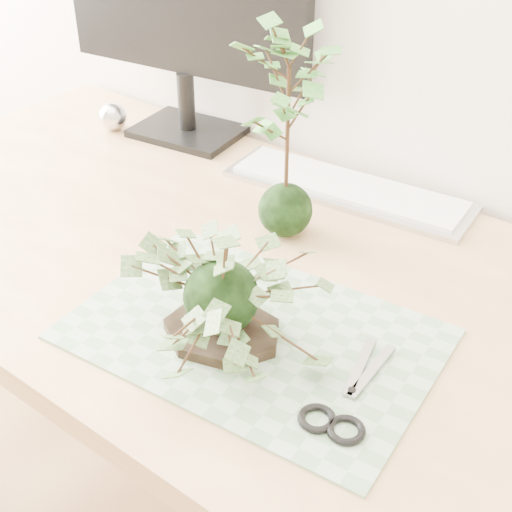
# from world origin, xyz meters

# --- Properties ---
(desk) EXTENTS (1.60, 0.70, 0.74)m
(desk) POSITION_xyz_m (-0.04, 1.23, 0.65)
(desk) COLOR tan
(desk) RESTS_ON ground_plane
(cutting_mat) EXTENTS (0.48, 0.34, 0.00)m
(cutting_mat) POSITION_xyz_m (0.02, 1.11, 0.74)
(cutting_mat) COLOR #689068
(cutting_mat) RESTS_ON desk
(stone_dish) EXTENTS (0.19, 0.19, 0.01)m
(stone_dish) POSITION_xyz_m (-0.01, 1.08, 0.75)
(stone_dish) COLOR black
(stone_dish) RESTS_ON cutting_mat
(ivy_kokedama) EXTENTS (0.33, 0.33, 0.19)m
(ivy_kokedama) POSITION_xyz_m (-0.01, 1.08, 0.85)
(ivy_kokedama) COLOR black
(ivy_kokedama) RESTS_ON stone_dish
(maple_kokedama) EXTENTS (0.23, 0.23, 0.35)m
(maple_kokedama) POSITION_xyz_m (-0.10, 1.34, 0.98)
(maple_kokedama) COLOR black
(maple_kokedama) RESTS_ON desk
(keyboard) EXTENTS (0.44, 0.17, 0.02)m
(keyboard) POSITION_xyz_m (-0.09, 1.51, 0.75)
(keyboard) COLOR #B4B4B4
(keyboard) RESTS_ON desk
(foil_ball) EXTENTS (0.06, 0.06, 0.06)m
(foil_ball) POSITION_xyz_m (-0.60, 1.44, 0.77)
(foil_ball) COLOR silver
(foil_ball) RESTS_ON desk
(scissors) EXTENTS (0.08, 0.18, 0.01)m
(scissors) POSITION_xyz_m (0.17, 1.06, 0.75)
(scissors) COLOR gray
(scissors) RESTS_ON cutting_mat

